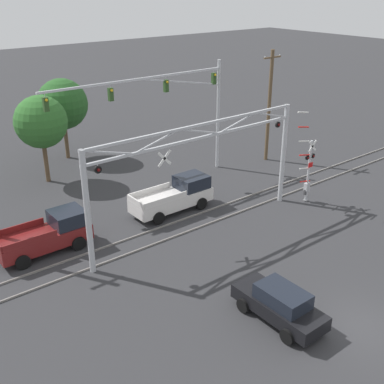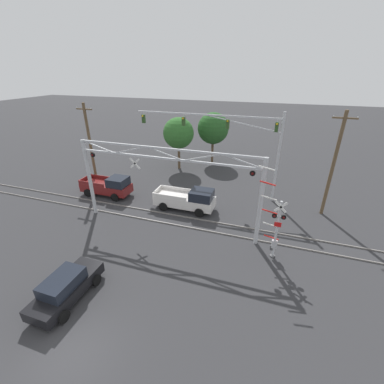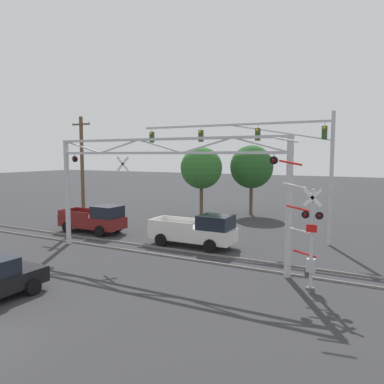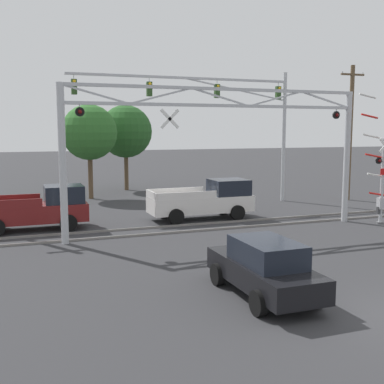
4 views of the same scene
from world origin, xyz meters
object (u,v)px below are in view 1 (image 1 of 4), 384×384
Objects in this scene: traffic_signal_span at (179,99)px; background_tree_far_left_verge at (62,104)px; background_tree_beyond_span at (41,122)px; crossing_gantry at (200,163)px; utility_pole_right at (269,105)px; sedan_waiting at (280,304)px; pickup_truck_lead at (176,196)px; crossing_signal_mast at (308,171)px; pickup_truck_following at (49,234)px.

background_tree_far_left_verge is (-4.77, 9.42, -1.43)m from traffic_signal_span.
crossing_gantry is at bearing -72.91° from background_tree_beyond_span.
crossing_gantry is 1.62× the size of utility_pole_right.
sedan_waiting is at bearing -93.97° from background_tree_far_left_verge.
traffic_signal_span is 2.19× the size of background_tree_beyond_span.
background_tree_beyond_span reaches higher than pickup_truck_lead.
sedan_waiting is 25.83m from background_tree_far_left_verge.
crossing_signal_mast is 8.80m from utility_pole_right.
utility_pole_right is (14.62, 14.85, 3.78)m from sedan_waiting.
pickup_truck_lead is at bearing -165.19° from utility_pole_right.
pickup_truck_lead is 8.57m from pickup_truck_following.
background_tree_far_left_verge is at bearing 61.57° from pickup_truck_following.
pickup_truck_following is at bearing -118.43° from background_tree_far_left_verge.
sedan_waiting is (-6.54, -16.07, -5.18)m from traffic_signal_span.
utility_pole_right is at bearing 8.07° from pickup_truck_following.
background_tree_far_left_verge is at bearing 140.37° from utility_pole_right.
traffic_signal_span is at bearing 61.02° from crossing_gantry.
traffic_signal_span is 13.70m from pickup_truck_following.
pickup_truck_lead is 1.08× the size of pickup_truck_following.
background_tree_beyond_span reaches higher than pickup_truck_following.
crossing_signal_mast is at bearing -30.07° from pickup_truck_lead.
crossing_signal_mast is at bearing -118.16° from utility_pole_right.
crossing_gantry is 2.24× the size of background_tree_beyond_span.
crossing_signal_mast is at bearing -15.91° from pickup_truck_following.
pickup_truck_following is at bearing 164.09° from crossing_signal_mast.
pickup_truck_following is at bearing -171.93° from utility_pole_right.
pickup_truck_following is at bearing 156.73° from crossing_gantry.
sedan_waiting is at bearing -112.13° from traffic_signal_span.
pickup_truck_lead is at bearing -84.78° from background_tree_far_left_verge.
traffic_signal_span is at bearing -63.17° from background_tree_far_left_verge.
crossing_signal_mast is at bearing 34.78° from sedan_waiting.
traffic_signal_span is 2.12× the size of background_tree_far_left_verge.
traffic_signal_span is 2.77× the size of pickup_truck_following.
crossing_gantry is 13.76m from utility_pole_right.
sedan_waiting is at bearing -134.56° from utility_pole_right.
crossing_gantry reaches higher than pickup_truck_following.
crossing_gantry is 9.26m from pickup_truck_following.
background_tree_beyond_span is at bearing 107.09° from crossing_gantry.
traffic_signal_span is 8.30m from utility_pole_right.
pickup_truck_lead reaches higher than sedan_waiting.
crossing_gantry is at bearing -152.87° from utility_pole_right.
crossing_gantry is 2.83× the size of pickup_truck_following.
utility_pole_right is 1.39× the size of background_tree_beyond_span.
traffic_signal_span reaches higher than crossing_signal_mast.
crossing_signal_mast is 8.88m from pickup_truck_lead.
pickup_truck_following is 13.21m from sedan_waiting.
traffic_signal_span is 18.11m from sedan_waiting.
background_tree_far_left_verge reaches higher than pickup_truck_following.
sedan_waiting is 0.66× the size of background_tree_far_left_verge.
traffic_signal_span is at bearing -34.12° from background_tree_beyond_span.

